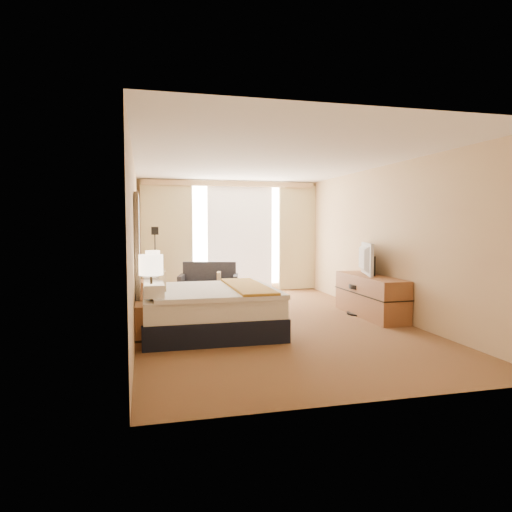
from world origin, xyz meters
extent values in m
cube|color=#591E19|center=(0.00, 0.00, 0.00)|extent=(4.20, 7.00, 0.02)
cube|color=white|center=(0.00, 0.00, 2.60)|extent=(4.20, 7.00, 0.02)
cube|color=#D7B683|center=(0.00, 3.50, 1.30)|extent=(4.20, 0.02, 2.60)
cube|color=#D7B683|center=(0.00, -3.50, 1.30)|extent=(4.20, 0.02, 2.60)
cube|color=#D7B683|center=(-2.10, 0.00, 1.30)|extent=(0.02, 7.00, 2.60)
cube|color=#D7B683|center=(2.10, 0.00, 1.30)|extent=(0.02, 7.00, 2.60)
cube|color=black|center=(-2.06, 0.20, 1.28)|extent=(0.06, 1.85, 1.50)
cube|color=#955736|center=(-1.87, -1.05, 0.28)|extent=(0.45, 0.52, 0.55)
cube|color=#955736|center=(-1.87, 1.45, 0.28)|extent=(0.45, 0.52, 0.55)
cube|color=#955736|center=(1.83, 0.00, 0.35)|extent=(0.50, 1.80, 0.70)
cube|color=white|center=(0.25, 3.47, 1.32)|extent=(2.30, 0.02, 2.30)
cube|color=beige|center=(-1.45, 3.38, 1.27)|extent=(1.15, 0.09, 2.50)
cube|color=beige|center=(1.65, 3.38, 1.27)|extent=(0.90, 0.09, 2.50)
cube|color=white|center=(0.25, 3.43, 1.27)|extent=(1.55, 0.04, 2.50)
cube|color=#D7B683|center=(0.00, 3.34, 2.52)|extent=(4.00, 0.16, 0.12)
cube|color=black|center=(-1.05, -0.54, 0.16)|extent=(1.93, 1.75, 0.32)
cube|color=white|center=(-1.05, -0.54, 0.46)|extent=(1.88, 1.70, 0.28)
cube|color=white|center=(-0.98, -0.54, 0.62)|extent=(1.77, 1.77, 0.06)
cube|color=#C7882D|center=(-0.48, -0.54, 0.67)|extent=(0.51, 1.77, 0.04)
cube|color=white|center=(-1.85, -0.96, 0.74)|extent=(0.26, 0.72, 0.17)
cube|color=white|center=(-1.85, -0.11, 0.74)|extent=(0.26, 0.72, 0.17)
cube|color=beige|center=(-1.72, -0.54, 0.77)|extent=(0.09, 0.39, 0.33)
cube|color=#541F18|center=(-0.64, 2.45, 0.11)|extent=(1.36, 0.92, 0.22)
cube|color=#302F35|center=(-0.65, 2.41, 0.29)|extent=(1.24, 0.78, 0.14)
cube|color=#302F35|center=(-0.58, 2.71, 0.53)|extent=(1.15, 0.38, 0.49)
cube|color=#302F35|center=(-1.20, 2.58, 0.32)|extent=(0.24, 0.67, 0.40)
cube|color=#302F35|center=(-0.08, 2.32, 0.32)|extent=(0.24, 0.67, 0.40)
cube|color=beige|center=(-0.43, 2.36, 0.44)|extent=(0.14, 0.32, 0.28)
cube|color=black|center=(-1.74, 2.30, 0.01)|extent=(0.19, 0.19, 0.02)
cylinder|color=black|center=(-1.74, 2.30, 0.71)|extent=(0.02, 0.02, 1.37)
cube|color=black|center=(-1.74, 2.30, 1.46)|extent=(0.14, 0.14, 0.16)
cylinder|color=black|center=(1.75, 0.17, 0.02)|extent=(0.51, 0.51, 0.03)
cylinder|color=black|center=(1.75, 0.17, 0.26)|extent=(0.06, 0.06, 0.46)
cylinder|color=black|center=(1.75, 0.17, 0.50)|extent=(0.44, 0.44, 0.07)
cube|color=black|center=(1.92, 0.11, 0.79)|extent=(0.19, 0.40, 0.51)
cube|color=black|center=(-1.88, -1.11, 0.57)|extent=(0.11, 0.11, 0.04)
cylinder|color=black|center=(-1.88, -1.11, 0.79)|extent=(0.03, 0.03, 0.38)
cylinder|color=#FFE4BF|center=(-1.88, -1.11, 1.07)|extent=(0.31, 0.31, 0.26)
cube|color=black|center=(-1.81, 1.48, 0.57)|extent=(0.09, 0.09, 0.04)
cylinder|color=black|center=(-1.81, 1.48, 0.75)|extent=(0.03, 0.03, 0.33)
cylinder|color=#FFE4BF|center=(-1.81, 1.48, 0.99)|extent=(0.26, 0.26, 0.22)
cube|color=#96B6E8|center=(-1.88, -1.03, 0.61)|extent=(0.16, 0.16, 0.11)
cube|color=black|center=(-1.76, 1.41, 0.58)|extent=(0.19, 0.15, 0.06)
imported|color=black|center=(1.78, 0.26, 0.98)|extent=(0.42, 0.97, 0.56)
camera|label=1|loc=(-1.97, -7.11, 1.59)|focal=32.00mm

